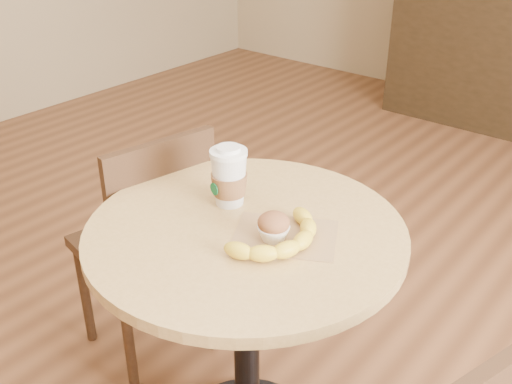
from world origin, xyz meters
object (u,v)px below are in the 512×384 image
(cafe_table, at_px, (246,290))
(coffee_cup, at_px, (229,178))
(banana, at_px, (283,237))
(chair_left, at_px, (150,241))
(muffin, at_px, (274,227))

(cafe_table, height_order, coffee_cup, coffee_cup)
(cafe_table, xyz_separation_m, banana, (0.12, -0.01, 0.21))
(cafe_table, bearing_deg, chair_left, 169.50)
(chair_left, distance_m, coffee_cup, 0.51)
(muffin, bearing_deg, coffee_cup, 161.04)
(chair_left, relative_size, muffin, 11.00)
(coffee_cup, distance_m, muffin, 0.21)
(muffin, distance_m, banana, 0.03)
(chair_left, distance_m, banana, 0.68)
(chair_left, distance_m, muffin, 0.66)
(cafe_table, relative_size, chair_left, 0.92)
(muffin, bearing_deg, chair_left, 170.82)
(cafe_table, xyz_separation_m, muffin, (0.09, -0.00, 0.23))
(muffin, xyz_separation_m, banana, (0.03, -0.00, -0.01))
(chair_left, xyz_separation_m, muffin, (0.57, -0.09, 0.32))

